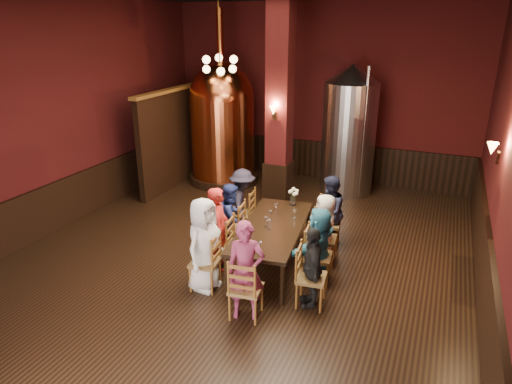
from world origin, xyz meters
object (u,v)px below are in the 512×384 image
at_px(steel_vessel, 349,131).
at_px(person_2, 232,218).
at_px(dining_table, 272,229).
at_px(person_1, 219,228).
at_px(rose_vase, 293,194).
at_px(person_0, 204,244).
at_px(copper_kettle, 222,123).

bearing_deg(steel_vessel, person_2, -107.65).
bearing_deg(dining_table, steel_vessel, 77.89).
bearing_deg(person_1, rose_vase, -53.17).
bearing_deg(person_2, person_0, 177.87).
height_order(person_1, person_2, person_1).
bearing_deg(copper_kettle, person_2, -61.06).
distance_m(person_1, copper_kettle, 4.66).
bearing_deg(person_1, person_2, -16.12).
xyz_separation_m(person_0, rose_vase, (0.75, 2.11, 0.21)).
distance_m(person_0, person_2, 1.33).
height_order(dining_table, rose_vase, rose_vase).
xyz_separation_m(person_1, steel_vessel, (1.17, 4.58, 0.82)).
relative_size(copper_kettle, steel_vessel, 1.39).
bearing_deg(dining_table, person_0, -130.36).
xyz_separation_m(person_0, steel_vessel, (1.09, 5.25, 0.79)).
relative_size(dining_table, rose_vase, 7.25).
height_order(person_2, copper_kettle, copper_kettle).
relative_size(person_2, rose_vase, 3.78).
bearing_deg(steel_vessel, rose_vase, -96.10).
height_order(dining_table, person_1, person_1).
bearing_deg(copper_kettle, dining_table, -52.79).
relative_size(dining_table, person_2, 1.92).
xyz_separation_m(person_2, steel_vessel, (1.25, 3.93, 0.90)).
height_order(dining_table, steel_vessel, steel_vessel).
bearing_deg(steel_vessel, person_0, -101.69).
distance_m(person_1, steel_vessel, 4.80).
height_order(person_2, rose_vase, person_2).
xyz_separation_m(person_1, person_2, (-0.08, 0.65, -0.08)).
xyz_separation_m(person_1, copper_kettle, (-2.00, 4.12, 0.84)).
distance_m(dining_table, steel_vessel, 4.26).
xyz_separation_m(person_0, person_2, (-0.16, 1.32, -0.11)).
bearing_deg(dining_table, rose_vase, 81.24).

